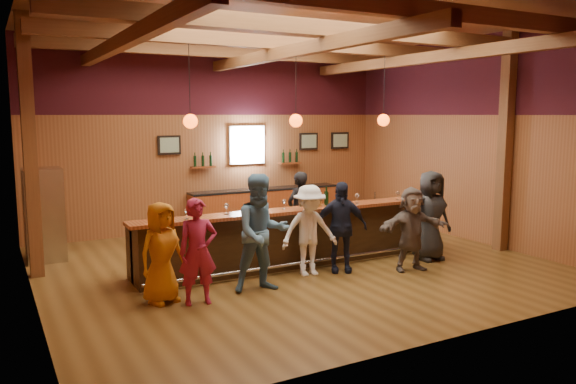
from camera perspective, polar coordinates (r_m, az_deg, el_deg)
name	(u,v)px	position (r m, az deg, el deg)	size (l,w,h in m)	color
room	(294,92)	(10.35, 0.65, 10.10)	(9.04, 9.00, 4.52)	brown
bar_counter	(293,236)	(10.68, 0.46, -4.50)	(6.30, 1.07, 1.11)	black
back_bar_cabinet	(266,207)	(14.34, -2.30, -1.49)	(4.00, 0.52, 0.95)	maroon
window	(247,145)	(14.20, -4.19, 4.79)	(0.95, 0.09, 0.95)	silver
framed_pictures	(278,142)	(14.57, -1.06, 5.09)	(5.35, 0.05, 0.45)	black
wine_shelves	(248,162)	(14.17, -4.06, 3.05)	(3.00, 0.18, 0.30)	maroon
pendant_lights	(296,120)	(10.30, 0.80, 7.30)	(4.24, 0.24, 1.37)	black
stainless_fridge	(44,215)	(11.78, -23.54, -2.12)	(0.70, 0.70, 1.80)	silver
customer_orange	(162,253)	(8.64, -12.72, -6.03)	(0.75, 0.49, 1.53)	#BE6811
customer_redvest	(198,252)	(8.47, -9.14, -6.00)	(0.58, 0.38, 1.59)	maroon
customer_denim	(262,233)	(8.95, -2.68, -4.18)	(0.92, 0.72, 1.89)	teal
customer_white	(309,230)	(9.84, 2.18, -3.93)	(1.03, 0.59, 1.60)	white
customer_navy	(340,227)	(10.10, 5.33, -3.54)	(0.96, 0.40, 1.64)	#181C30
customer_brown	(411,229)	(10.38, 12.43, -3.69)	(1.42, 0.45, 1.53)	#63564F
customer_dark	(430,216)	(11.20, 14.27, -2.34)	(0.85, 0.55, 1.74)	black
bartender	(299,211)	(11.61, 1.10, -1.98)	(0.60, 0.39, 1.65)	black
ice_bucket	(315,199)	(10.49, 2.80, -0.74)	(0.24, 0.24, 0.26)	olive
bottle_a	(326,197)	(10.73, 3.89, -0.55)	(0.07, 0.07, 0.34)	black
bottle_b	(327,198)	(10.62, 3.95, -0.64)	(0.07, 0.07, 0.34)	black
glass_a	(169,212)	(9.24, -12.00, -2.04)	(0.09, 0.09, 0.19)	silver
glass_b	(187,211)	(9.34, -10.26, -1.94)	(0.08, 0.08, 0.18)	silver
glass_c	(226,206)	(9.68, -6.27, -1.46)	(0.09, 0.09, 0.19)	silver
glass_d	(265,206)	(9.82, -2.31, -1.41)	(0.07, 0.07, 0.16)	silver
glass_e	(284,202)	(10.16, -0.41, -1.03)	(0.08, 0.08, 0.18)	silver
glass_f	(339,197)	(10.76, 5.25, -0.54)	(0.08, 0.08, 0.18)	silver
glass_g	(357,196)	(10.90, 7.04, -0.41)	(0.09, 0.09, 0.20)	silver
glass_h	(398,193)	(11.46, 11.09, -0.13)	(0.08, 0.08, 0.19)	silver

